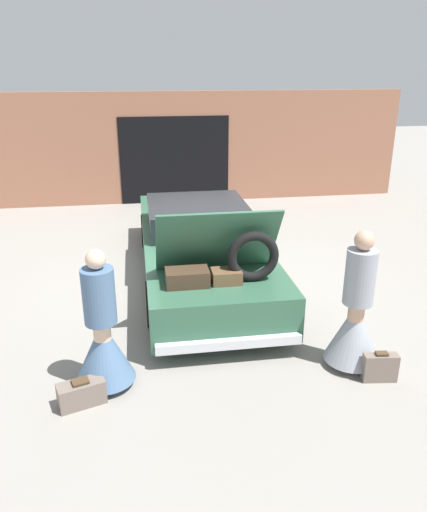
# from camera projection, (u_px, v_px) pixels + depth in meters

# --- Properties ---
(ground_plane) EXTENTS (40.00, 40.00, 0.00)m
(ground_plane) POSITION_uv_depth(u_px,v_px,m) (200.00, 276.00, 8.60)
(ground_plane) COLOR gray
(garage_wall_back) EXTENTS (12.00, 0.14, 2.80)m
(garage_wall_back) POSITION_uv_depth(u_px,v_px,m) (174.00, 148.00, 12.79)
(garage_wall_back) COLOR #9E664C
(garage_wall_back) RESTS_ON ground_plane
(car) EXTENTS (1.92, 5.45, 1.74)m
(car) POSITION_uv_depth(u_px,v_px,m) (200.00, 245.00, 8.40)
(car) COLOR #336047
(car) RESTS_ON ground_plane
(person_left) EXTENTS (0.67, 0.67, 1.64)m
(person_left) POSITION_uv_depth(u_px,v_px,m) (103.00, 339.00, 5.51)
(person_left) COLOR beige
(person_left) RESTS_ON ground_plane
(person_right) EXTENTS (0.67, 0.67, 1.71)m
(person_right) POSITION_uv_depth(u_px,v_px,m) (355.00, 320.00, 5.87)
(person_right) COLOR tan
(person_right) RESTS_ON ground_plane
(suitcase_beside_left_person) EXTENTS (0.54, 0.36, 0.30)m
(suitcase_beside_left_person) POSITION_uv_depth(u_px,v_px,m) (82.00, 393.00, 5.33)
(suitcase_beside_left_person) COLOR #75665B
(suitcase_beside_left_person) RESTS_ON ground_plane
(suitcase_beside_right_person) EXTENTS (0.41, 0.18, 0.37)m
(suitcase_beside_right_person) POSITION_uv_depth(u_px,v_px,m) (380.00, 367.00, 5.73)
(suitcase_beside_right_person) COLOR #75665B
(suitcase_beside_right_person) RESTS_ON ground_plane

